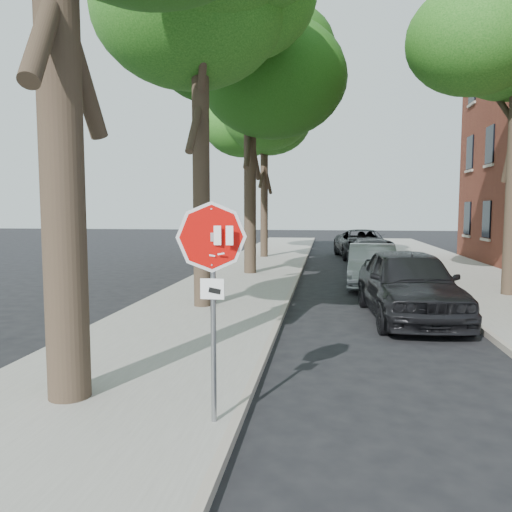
{
  "coord_description": "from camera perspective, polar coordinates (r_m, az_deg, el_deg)",
  "views": [
    {
      "loc": [
        0.59,
        -5.61,
        2.63
      ],
      "look_at": [
        -0.28,
        0.58,
        2.05
      ],
      "focal_mm": 35.0,
      "sensor_mm": 36.0,
      "label": 1
    }
  ],
  "objects": [
    {
      "name": "sidewalk_left",
      "position": [
        18.06,
        -1.95,
        -2.89
      ],
      "size": [
        4.0,
        55.0,
        0.12
      ],
      "primitive_type": "cube",
      "color": "gray",
      "rests_on": "ground"
    },
    {
      "name": "curb_left",
      "position": [
        17.82,
        4.56,
        -2.99
      ],
      "size": [
        0.12,
        55.0,
        0.13
      ],
      "primitive_type": "cube",
      "color": "#9E9384",
      "rests_on": "ground"
    },
    {
      "name": "ground",
      "position": [
        6.22,
        1.9,
        -19.71
      ],
      "size": [
        120.0,
        120.0,
        0.0
      ],
      "primitive_type": "plane",
      "color": "black",
      "rests_on": "ground"
    },
    {
      "name": "car_d",
      "position": [
        27.72,
        12.11,
        1.36
      ],
      "size": [
        3.16,
        5.87,
        1.57
      ],
      "primitive_type": "imported",
      "rotation": [
        0.0,
        0.0,
        0.1
      ],
      "color": "black",
      "rests_on": "ground"
    },
    {
      "name": "car_c",
      "position": [
        22.31,
        13.12,
        0.13
      ],
      "size": [
        2.16,
        4.76,
        1.35
      ],
      "primitive_type": "imported",
      "rotation": [
        0.0,
        0.0,
        0.06
      ],
      "color": "#49484C",
      "rests_on": "ground"
    },
    {
      "name": "stop_sign",
      "position": [
        5.77,
        -5.0,
        -1.5
      ],
      "size": [
        0.76,
        0.34,
        2.61
      ],
      "color": "gray",
      "rests_on": "sidewalk_left"
    },
    {
      "name": "curb_right",
      "position": [
        18.11,
        18.62,
        -3.13
      ],
      "size": [
        0.12,
        55.0,
        0.13
      ],
      "primitive_type": "cube",
      "color": "#9E9384",
      "rests_on": "ground"
    },
    {
      "name": "tree_mid_b",
      "position": [
        20.67,
        -0.72,
        20.35
      ],
      "size": [
        5.88,
        5.46,
        10.36
      ],
      "color": "black",
      "rests_on": "sidewalk_left"
    },
    {
      "name": "tree_far",
      "position": [
        27.31,
        0.94,
        14.96
      ],
      "size": [
        5.29,
        4.91,
        9.33
      ],
      "color": "black",
      "rests_on": "sidewalk_left"
    },
    {
      "name": "tree_mid_a",
      "position": [
        14.04,
        -6.44,
        26.03
      ],
      "size": [
        5.59,
        5.19,
        9.84
      ],
      "color": "black",
      "rests_on": "sidewalk_left"
    },
    {
      "name": "sidewalk_right",
      "position": [
        18.6,
        24.85,
        -3.14
      ],
      "size": [
        4.0,
        55.0,
        0.12
      ],
      "primitive_type": "cube",
      "color": "gray",
      "rests_on": "ground"
    },
    {
      "name": "car_b",
      "position": [
        17.48,
        13.11,
        -1.1
      ],
      "size": [
        1.86,
        4.5,
        1.45
      ],
      "primitive_type": "imported",
      "rotation": [
        0.0,
        0.0,
        -0.07
      ],
      "color": "#979A9F",
      "rests_on": "ground"
    },
    {
      "name": "car_a",
      "position": [
        12.58,
        17.06,
        -3.05
      ],
      "size": [
        2.34,
        5.14,
        1.71
      ],
      "primitive_type": "imported",
      "rotation": [
        0.0,
        0.0,
        0.06
      ],
      "color": "black",
      "rests_on": "ground"
    }
  ]
}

